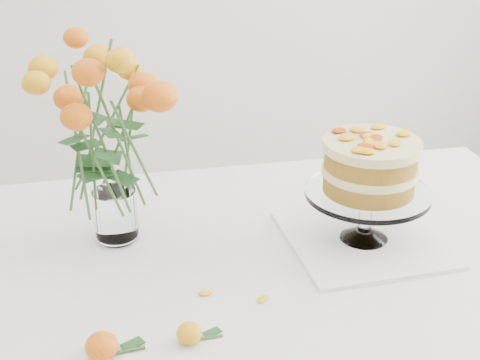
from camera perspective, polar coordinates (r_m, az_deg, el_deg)
name	(u,v)px	position (r m, az deg, el deg)	size (l,w,h in m)	color
table	(256,292)	(1.40, 1.36, -9.57)	(1.43, 0.93, 0.76)	tan
napkin	(363,240)	(1.44, 10.47, -5.05)	(0.31, 0.31, 0.01)	white
cake_stand	(370,171)	(1.36, 10.99, 0.74)	(0.26, 0.26, 0.23)	white
rose_vase	(107,121)	(1.34, -11.27, 4.96)	(0.39, 0.39, 0.46)	white
loose_rose_near	(189,333)	(1.14, -4.34, -12.90)	(0.08, 0.04, 0.04)	orange
loose_rose_far	(102,346)	(1.13, -11.71, -13.72)	(0.10, 0.05, 0.05)	red
stray_petal_a	(205,293)	(1.26, -3.00, -9.61)	(0.03, 0.02, 0.00)	#FCB60F
stray_petal_b	(262,299)	(1.24, 1.93, -10.13)	(0.03, 0.02, 0.00)	#FCB60F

